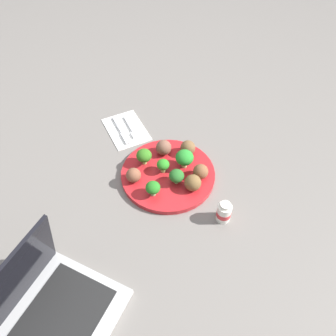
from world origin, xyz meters
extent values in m
plane|color=slate|center=(0.00, 0.00, 0.00)|extent=(4.00, 4.00, 0.00)
cylinder|color=red|center=(0.00, 0.00, 0.01)|extent=(0.28, 0.28, 0.02)
cylinder|color=#ABCE71|center=(0.04, 0.00, 0.02)|extent=(0.01, 0.01, 0.01)
ellipsoid|color=#256124|center=(0.04, 0.00, 0.05)|extent=(0.04, 0.04, 0.03)
cylinder|color=#9ECE6C|center=(-0.07, -0.04, 0.02)|extent=(0.01, 0.01, 0.02)
ellipsoid|color=#316E1D|center=(-0.07, -0.04, 0.05)|extent=(0.05, 0.05, 0.04)
cylinder|color=#9DBB71|center=(0.01, 0.05, 0.03)|extent=(0.02, 0.02, 0.02)
ellipsoid|color=#26832A|center=(0.01, 0.05, 0.05)|extent=(0.05, 0.05, 0.04)
cylinder|color=#8CBE66|center=(-0.01, -0.01, 0.02)|extent=(0.01, 0.01, 0.01)
ellipsoid|color=#298222|center=(-0.01, -0.01, 0.04)|extent=(0.04, 0.04, 0.03)
cylinder|color=#8CC67A|center=(0.04, -0.08, 0.02)|extent=(0.02, 0.02, 0.01)
ellipsoid|color=#257220|center=(0.04, -0.08, 0.05)|extent=(0.04, 0.04, 0.03)
sphere|color=brown|center=(-0.03, 0.09, 0.04)|extent=(0.05, 0.05, 0.05)
sphere|color=brown|center=(-0.07, 0.03, 0.04)|extent=(0.05, 0.05, 0.05)
sphere|color=brown|center=(0.06, 0.07, 0.04)|extent=(0.04, 0.04, 0.04)
sphere|color=brown|center=(-0.03, -0.10, 0.04)|extent=(0.04, 0.04, 0.04)
sphere|color=brown|center=(0.09, 0.03, 0.04)|extent=(0.05, 0.05, 0.05)
cube|color=white|center=(-0.25, -0.01, 0.00)|extent=(0.18, 0.14, 0.01)
cube|color=silver|center=(-0.26, 0.01, 0.01)|extent=(0.09, 0.02, 0.01)
cube|color=silver|center=(-0.20, 0.00, 0.01)|extent=(0.03, 0.03, 0.01)
cube|color=silver|center=(-0.28, -0.02, 0.01)|extent=(0.09, 0.02, 0.01)
cube|color=silver|center=(-0.21, -0.03, 0.01)|extent=(0.06, 0.02, 0.01)
cylinder|color=white|center=(0.21, 0.04, 0.03)|extent=(0.04, 0.04, 0.06)
cylinder|color=red|center=(0.21, 0.04, 0.03)|extent=(0.04, 0.04, 0.02)
cylinder|color=silver|center=(0.21, 0.04, 0.06)|extent=(0.03, 0.03, 0.01)
cube|color=black|center=(0.24, -0.45, 0.02)|extent=(0.28, 0.32, 0.00)
camera|label=1|loc=(0.53, -0.34, 0.77)|focal=35.37mm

